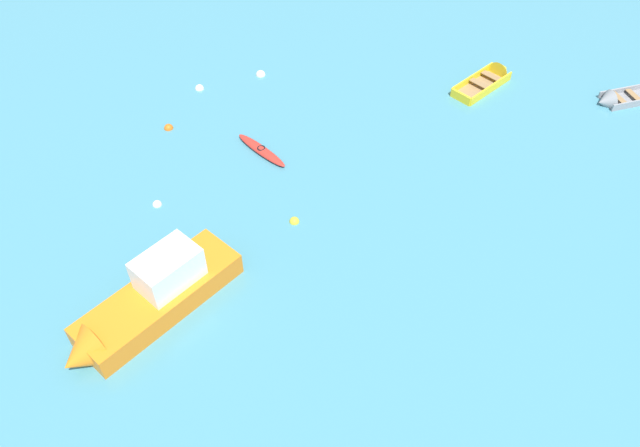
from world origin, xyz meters
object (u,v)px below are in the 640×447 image
object	(u,v)px
motor_launch_orange_near_right	(148,302)
mooring_buoy_outer_edge	(261,75)
mooring_buoy_between_boats_left	(294,222)
mooring_buoy_between_boats_right	(157,205)
rowboat_grey_far_left	(616,100)
mooring_buoy_near_foreground	(200,89)
mooring_buoy_trailing	(169,128)
kayak_red_center	(261,150)
rowboat_yellow_midfield_right	(493,77)

from	to	relation	value
motor_launch_orange_near_right	mooring_buoy_outer_edge	xyz separation A→B (m)	(4.22, 13.35, -0.66)
motor_launch_orange_near_right	mooring_buoy_between_boats_left	distance (m)	6.19
mooring_buoy_between_boats_right	mooring_buoy_outer_edge	world-z (taller)	mooring_buoy_outer_edge
motor_launch_orange_near_right	rowboat_grey_far_left	xyz separation A→B (m)	(19.93, 9.34, -0.50)
mooring_buoy_near_foreground	mooring_buoy_trailing	size ratio (longest dim) A/B	1.03
mooring_buoy_outer_edge	mooring_buoy_between_boats_left	bearing A→B (deg)	-85.53
motor_launch_orange_near_right	mooring_buoy_outer_edge	size ratio (longest dim) A/B	13.14
mooring_buoy_trailing	mooring_buoy_outer_edge	bearing A→B (deg)	41.08
rowboat_grey_far_left	mooring_buoy_between_boats_left	xyz separation A→B (m)	(-14.94, -5.72, -0.15)
kayak_red_center	rowboat_yellow_midfield_right	bearing A→B (deg)	20.00
mooring_buoy_outer_edge	mooring_buoy_trailing	distance (m)	5.48
rowboat_grey_far_left	mooring_buoy_between_boats_right	xyz separation A→B (m)	(-20.05, -4.25, -0.15)
rowboat_grey_far_left	mooring_buoy_between_boats_right	distance (m)	20.49
mooring_buoy_trailing	rowboat_grey_far_left	bearing A→B (deg)	-1.19
kayak_red_center	mooring_buoy_between_boats_left	world-z (taller)	kayak_red_center
mooring_buoy_outer_edge	rowboat_grey_far_left	bearing A→B (deg)	-14.34
mooring_buoy_between_boats_left	rowboat_grey_far_left	bearing A→B (deg)	20.94
kayak_red_center	mooring_buoy_near_foreground	xyz separation A→B (m)	(-2.61, 4.85, -0.13)
rowboat_yellow_midfield_right	kayak_red_center	xyz separation A→B (m)	(-11.00, -4.00, -0.06)
motor_launch_orange_near_right	mooring_buoy_between_boats_right	distance (m)	5.14
rowboat_yellow_midfield_right	mooring_buoy_between_boats_left	world-z (taller)	rowboat_yellow_midfield_right
mooring_buoy_between_boats_left	motor_launch_orange_near_right	bearing A→B (deg)	-144.01
motor_launch_orange_near_right	mooring_buoy_between_boats_left	xyz separation A→B (m)	(4.98, 3.62, -0.66)
mooring_buoy_between_boats_left	mooring_buoy_between_boats_right	xyz separation A→B (m)	(-5.10, 1.47, 0.00)
mooring_buoy_trailing	mooring_buoy_between_boats_right	bearing A→B (deg)	-92.55
motor_launch_orange_near_right	mooring_buoy_near_foreground	world-z (taller)	motor_launch_orange_near_right
mooring_buoy_between_boats_right	mooring_buoy_outer_edge	xyz separation A→B (m)	(4.34, 8.26, 0.00)
rowboat_grey_far_left	mooring_buoy_trailing	bearing A→B (deg)	178.81
rowboat_yellow_midfield_right	mooring_buoy_trailing	size ratio (longest dim) A/B	8.73
rowboat_yellow_midfield_right	mooring_buoy_outer_edge	xyz separation A→B (m)	(-10.75, 1.66, -0.18)
mooring_buoy_between_boats_right	kayak_red_center	bearing A→B (deg)	32.45
rowboat_grey_far_left	mooring_buoy_between_boats_left	bearing A→B (deg)	-159.06
rowboat_yellow_midfield_right	mooring_buoy_near_foreground	world-z (taller)	rowboat_yellow_midfield_right
kayak_red_center	mooring_buoy_trailing	xyz separation A→B (m)	(-3.89, 2.05, -0.13)
mooring_buoy_near_foreground	mooring_buoy_outer_edge	size ratio (longest dim) A/B	0.91
motor_launch_orange_near_right	mooring_buoy_near_foreground	bearing A→B (deg)	83.80
motor_launch_orange_near_right	mooring_buoy_outer_edge	distance (m)	14.02
rowboat_yellow_midfield_right	rowboat_grey_far_left	world-z (taller)	rowboat_yellow_midfield_right
mooring_buoy_between_boats_left	mooring_buoy_outer_edge	world-z (taller)	mooring_buoy_outer_edge
rowboat_yellow_midfield_right	mooring_buoy_between_boats_right	distance (m)	16.48
motor_launch_orange_near_right	mooring_buoy_between_boats_left	size ratio (longest dim) A/B	15.72
mooring_buoy_between_boats_right	mooring_buoy_between_boats_left	bearing A→B (deg)	-16.10
mooring_buoy_between_boats_left	mooring_buoy_between_boats_right	size ratio (longest dim) A/B	1.05
mooring_buoy_between_boats_left	mooring_buoy_trailing	world-z (taller)	mooring_buoy_trailing
kayak_red_center	mooring_buoy_between_boats_right	size ratio (longest dim) A/B	7.07
mooring_buoy_between_boats_right	mooring_buoy_near_foreground	bearing A→B (deg)	78.74
rowboat_grey_far_left	mooring_buoy_outer_edge	distance (m)	16.21
rowboat_yellow_midfield_right	motor_launch_orange_near_right	bearing A→B (deg)	-142.00
rowboat_grey_far_left	mooring_buoy_between_boats_right	world-z (taller)	rowboat_grey_far_left
rowboat_grey_far_left	mooring_buoy_near_foreground	xyz separation A→B (m)	(-18.56, 3.21, -0.15)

